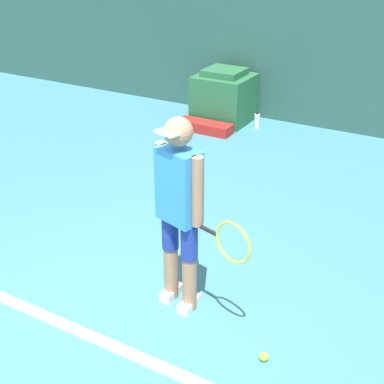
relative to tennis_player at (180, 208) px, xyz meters
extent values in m
plane|color=teal|center=(-0.27, -0.57, -0.92)|extent=(24.00, 24.00, 0.00)
cube|color=#2D564C|center=(-0.27, 4.91, 0.64)|extent=(24.00, 0.10, 3.11)
cube|color=white|center=(-0.27, -0.72, -0.91)|extent=(21.60, 0.10, 0.01)
cylinder|color=#A37556|center=(-0.12, 0.03, -0.67)|extent=(0.12, 0.12, 0.50)
cylinder|color=navy|center=(-0.12, 0.03, -0.26)|extent=(0.14, 0.14, 0.31)
cube|color=white|center=(-0.12, 0.03, -0.88)|extent=(0.10, 0.24, 0.08)
cylinder|color=#A37556|center=(0.09, -0.02, -0.67)|extent=(0.12, 0.12, 0.50)
cylinder|color=navy|center=(0.09, -0.02, -0.26)|extent=(0.14, 0.14, 0.31)
cube|color=white|center=(0.09, -0.02, -0.88)|extent=(0.10, 0.24, 0.08)
cube|color=#338CE0|center=(-0.01, 0.00, 0.19)|extent=(0.38, 0.28, 0.59)
sphere|color=#A37556|center=(-0.01, 0.00, 0.62)|extent=(0.22, 0.22, 0.22)
cube|color=white|center=(-0.04, -0.09, 0.64)|extent=(0.21, 0.16, 0.02)
cylinder|color=#A37556|center=(-0.20, 0.06, 0.20)|extent=(0.09, 0.09, 0.56)
cylinder|color=#A37556|center=(0.18, -0.05, 0.20)|extent=(0.09, 0.09, 0.56)
cylinder|color=black|center=(0.28, -0.07, -0.08)|extent=(0.21, 0.08, 0.03)
torus|color=yellow|center=(0.52, -0.14, -0.08)|extent=(0.32, 0.11, 0.33)
sphere|color=#D1E533|center=(0.87, -0.28, -0.88)|extent=(0.07, 0.07, 0.07)
cube|color=#28663D|center=(-1.82, 4.40, -0.54)|extent=(0.85, 0.82, 0.75)
cube|color=#28663D|center=(-1.82, 4.40, -0.11)|extent=(0.60, 0.57, 0.10)
cube|color=#B2231E|center=(-1.84, 3.78, -0.84)|extent=(0.87, 0.28, 0.16)
cylinder|color=white|center=(-1.21, 4.35, -0.80)|extent=(0.09, 0.09, 0.23)
cylinder|color=black|center=(-1.21, 4.35, -0.68)|extent=(0.05, 0.05, 0.02)
camera|label=1|loc=(1.89, -3.12, 1.96)|focal=50.00mm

